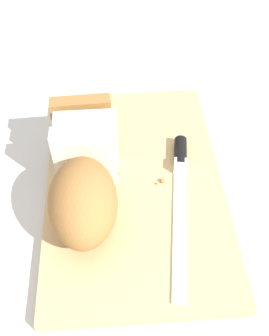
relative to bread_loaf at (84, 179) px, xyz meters
The scene contains 7 objects.
ground_plane 0.11m from the bread_loaf, 66.88° to the right, with size 3.00×3.00×0.00m, color beige.
cutting_board 0.10m from the bread_loaf, 66.88° to the right, with size 0.43×0.27×0.02m, color tan.
bread_loaf is the anchor object (origin of this frame).
bread_knife 0.16m from the bread_loaf, 78.05° to the right, with size 0.28×0.07×0.02m.
crumb_near_knife 0.13m from the bread_loaf, 78.60° to the right, with size 0.01×0.01×0.01m, color #996633.
crumb_near_loaf 0.09m from the bread_loaf, 47.99° to the right, with size 0.00×0.00×0.00m, color #996633.
crumb_stray_left 0.12m from the bread_loaf, 79.35° to the right, with size 0.00×0.00×0.00m, color #996633.
Camera 1 is at (-0.38, 0.04, 0.50)m, focal length 41.62 mm.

